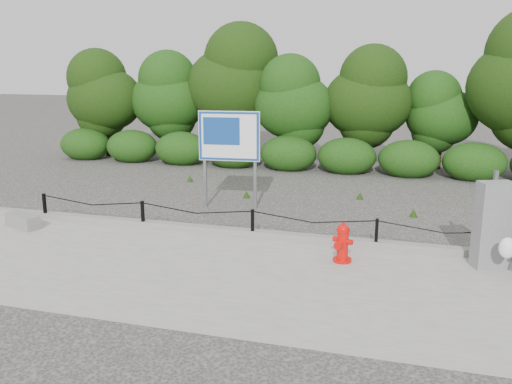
{
  "coord_description": "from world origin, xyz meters",
  "views": [
    {
      "loc": [
        3.01,
        -10.25,
        3.59
      ],
      "look_at": [
        0.02,
        0.2,
        1.0
      ],
      "focal_mm": 38.0,
      "sensor_mm": 36.0,
      "label": 1
    }
  ],
  "objects_px": {
    "concrete_block": "(23,221)",
    "advertising_sign": "(229,141)",
    "fire_hydrant": "(342,243)",
    "utility_cabinet": "(493,225)"
  },
  "relations": [
    {
      "from": "concrete_block",
      "to": "utility_cabinet",
      "type": "height_order",
      "value": "utility_cabinet"
    },
    {
      "from": "fire_hydrant",
      "to": "concrete_block",
      "type": "xyz_separation_m",
      "value": [
        -7.01,
        0.19,
        -0.2
      ]
    },
    {
      "from": "fire_hydrant",
      "to": "utility_cabinet",
      "type": "height_order",
      "value": "utility_cabinet"
    },
    {
      "from": "concrete_block",
      "to": "utility_cabinet",
      "type": "relative_size",
      "value": 0.53
    },
    {
      "from": "utility_cabinet",
      "to": "advertising_sign",
      "type": "relative_size",
      "value": 0.69
    },
    {
      "from": "fire_hydrant",
      "to": "utility_cabinet",
      "type": "relative_size",
      "value": 0.43
    },
    {
      "from": "concrete_block",
      "to": "advertising_sign",
      "type": "bearing_deg",
      "value": 38.8
    },
    {
      "from": "fire_hydrant",
      "to": "concrete_block",
      "type": "height_order",
      "value": "fire_hydrant"
    },
    {
      "from": "advertising_sign",
      "to": "concrete_block",
      "type": "bearing_deg",
      "value": -147.13
    },
    {
      "from": "utility_cabinet",
      "to": "advertising_sign",
      "type": "xyz_separation_m",
      "value": [
        -5.77,
        2.77,
        0.88
      ]
    }
  ]
}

